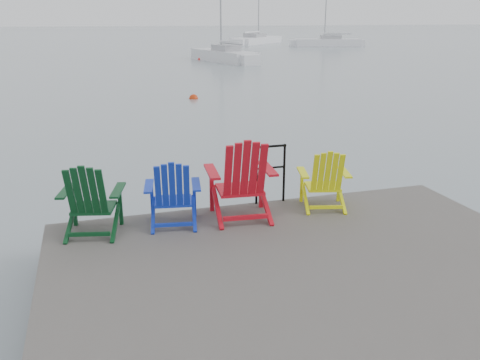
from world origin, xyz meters
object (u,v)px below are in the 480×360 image
object	(u,v)px
chair_yellow	(325,179)
buoy_a	(194,99)
chair_red	(242,178)
sailboat_mid	(257,41)
buoy_c	(226,59)
buoy_d	(200,60)
chair_green	(90,199)
sailboat_far	(328,43)
sailboat_near	(224,56)
handrail	(271,168)
chair_blue	(173,192)

from	to	relation	value
chair_yellow	buoy_a	world-z (taller)	chair_yellow
chair_red	sailboat_mid	size ratio (longest dim) A/B	0.08
buoy_c	buoy_d	size ratio (longest dim) A/B	1.02
chair_green	buoy_a	bearing A→B (deg)	86.82
chair_red	buoy_d	world-z (taller)	chair_red
sailboat_mid	sailboat_far	bearing A→B (deg)	-9.01
chair_yellow	sailboat_near	distance (m)	32.76
handrail	buoy_a	size ratio (longest dim) A/B	2.41
sailboat_far	buoy_c	xyz separation A→B (m)	(-16.32, -14.81, -0.36)
handrail	chair_red	world-z (taller)	chair_red
buoy_d	sailboat_far	bearing A→B (deg)	39.43
chair_yellow	sailboat_mid	world-z (taller)	sailboat_mid
chair_red	sailboat_near	distance (m)	33.09
chair_green	chair_red	xyz separation A→B (m)	(2.01, -0.03, 0.09)
sailboat_near	buoy_a	size ratio (longest dim) A/B	28.15
handrail	buoy_a	distance (m)	13.88
handrail	chair_yellow	bearing A→B (deg)	-34.70
sailboat_near	sailboat_far	bearing A→B (deg)	31.81
chair_green	buoy_c	bearing A→B (deg)	85.59
chair_red	chair_green	bearing A→B (deg)	-175.47
buoy_d	chair_green	bearing A→B (deg)	-104.69
chair_yellow	sailboat_near	world-z (taller)	sailboat_near
sailboat_near	buoy_c	size ratio (longest dim) A/B	26.66
chair_red	chair_yellow	xyz separation A→B (m)	(1.28, 0.04, -0.13)
chair_red	chair_yellow	bearing A→B (deg)	7.00
handrail	sailboat_mid	world-z (taller)	sailboat_mid
sailboat_far	buoy_a	xyz separation A→B (m)	(-23.19, -35.05, -0.36)
sailboat_far	chair_green	bearing A→B (deg)	163.57
handrail	sailboat_far	world-z (taller)	sailboat_far
buoy_c	sailboat_near	bearing A→B (deg)	-108.83
chair_green	buoy_a	distance (m)	14.88
chair_green	buoy_a	world-z (taller)	chair_green
buoy_c	sailboat_far	bearing A→B (deg)	42.24
chair_green	buoy_a	xyz separation A→B (m)	(4.26, 14.22, -1.00)
buoy_a	sailboat_mid	bearing A→B (deg)	68.31
handrail	sailboat_mid	bearing A→B (deg)	71.71
sailboat_far	sailboat_near	bearing A→B (deg)	147.89
handrail	chair_red	bearing A→B (deg)	-140.12
chair_green	handrail	bearing A→B (deg)	23.82
buoy_c	buoy_d	bearing A→B (deg)	-169.24
chair_blue	sailboat_near	distance (m)	33.31
chair_red	buoy_c	world-z (taller)	chair_red
chair_blue	chair_red	xyz separation A→B (m)	(0.96, -0.03, 0.12)
buoy_d	buoy_a	bearing A→B (deg)	-103.24
chair_yellow	buoy_c	xyz separation A→B (m)	(7.85, 34.45, -0.96)
handrail	chair_green	size ratio (longest dim) A/B	0.92
sailboat_near	buoy_d	distance (m)	2.48
chair_blue	buoy_a	size ratio (longest dim) A/B	2.51
buoy_d	buoy_c	bearing A→B (deg)	10.76
chair_blue	buoy_c	distance (m)	35.91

